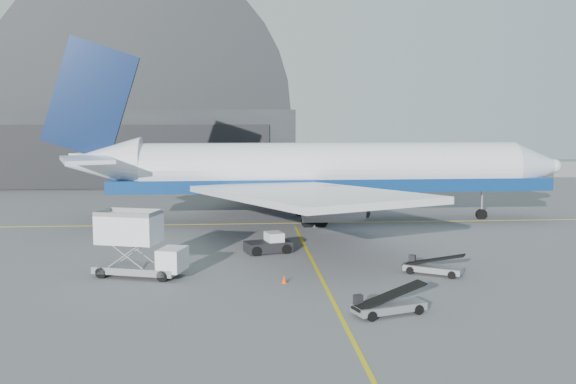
{
  "coord_description": "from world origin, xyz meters",
  "views": [
    {
      "loc": [
        -5.68,
        -45.86,
        11.37
      ],
      "look_at": [
        -1.34,
        10.13,
        4.5
      ],
      "focal_mm": 40.0,
      "sensor_mm": 36.0,
      "label": 1
    }
  ],
  "objects": [
    {
      "name": "belt_loader_b",
      "position": [
        8.03,
        -2.19,
        0.51
      ],
      "size": [
        4.19,
        3.27,
        1.65
      ],
      "rotation": [
        0.0,
        0.0,
        -0.54
      ],
      "color": "slate",
      "rests_on": "ground"
    },
    {
      "name": "catering_truck",
      "position": [
        -12.84,
        -1.09,
        2.21
      ],
      "size": [
        6.75,
        4.07,
        4.36
      ],
      "rotation": [
        0.0,
        0.0,
        -0.29
      ],
      "color": "slate",
      "rests_on": "ground"
    },
    {
      "name": "distant_bldg_b",
      "position": [
        55.0,
        68.0,
        0.0
      ],
      "size": [
        8.0,
        6.0,
        2.8
      ],
      "primitive_type": "cube",
      "color": "slate",
      "rests_on": "ground"
    },
    {
      "name": "pushback_tug",
      "position": [
        -3.22,
        6.0,
        0.64
      ],
      "size": [
        4.08,
        3.0,
        1.7
      ],
      "rotation": [
        0.0,
        0.0,
        0.28
      ],
      "color": "black",
      "rests_on": "ground"
    },
    {
      "name": "ground",
      "position": [
        0.0,
        0.0,
        0.0
      ],
      "size": [
        200.0,
        200.0,
        0.0
      ],
      "primitive_type": "plane",
      "color": "#565659",
      "rests_on": "ground"
    },
    {
      "name": "belt_loader_a",
      "position": [
        2.75,
        -10.99,
        0.53
      ],
      "size": [
        4.57,
        2.71,
        1.72
      ],
      "rotation": [
        0.0,
        0.0,
        0.32
      ],
      "color": "slate",
      "rests_on": "ground"
    },
    {
      "name": "hangar",
      "position": [
        -22.0,
        64.95,
        9.54
      ],
      "size": [
        50.0,
        28.3,
        28.0
      ],
      "color": "black",
      "rests_on": "ground"
    },
    {
      "name": "traffic_cone",
      "position": [
        -2.67,
        -3.74,
        0.25
      ],
      "size": [
        0.37,
        0.37,
        0.54
      ],
      "color": "#F43C07",
      "rests_on": "ground"
    },
    {
      "name": "airliner",
      "position": [
        1.86,
        21.08,
        5.4
      ],
      "size": [
        54.99,
        53.33,
        19.3
      ],
      "color": "white",
      "rests_on": "ground"
    },
    {
      "name": "taxi_lines",
      "position": [
        0.0,
        12.67,
        0.01
      ],
      "size": [
        80.0,
        42.12,
        0.02
      ],
      "color": "gold",
      "rests_on": "ground"
    },
    {
      "name": "distant_bldg_a",
      "position": [
        38.0,
        72.0,
        0.0
      ],
      "size": [
        14.0,
        8.0,
        4.0
      ],
      "primitive_type": "cube",
      "color": "black",
      "rests_on": "ground"
    }
  ]
}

